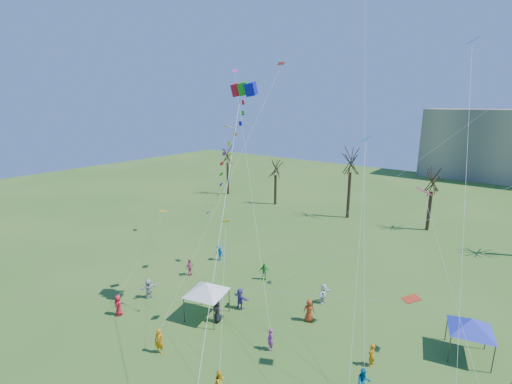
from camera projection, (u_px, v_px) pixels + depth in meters
The scene contains 6 objects.
bare_tree_row at pixel (438, 183), 43.72m from camera, with size 70.93×7.54×10.53m.
big_box_kite at pixel (229, 162), 24.56m from camera, with size 4.83×7.34×20.41m.
canopy_tent_white at pixel (206, 288), 27.36m from camera, with size 3.80×3.80×2.95m.
canopy_tent_blue at pixel (471, 324), 23.09m from camera, with size 3.59×3.59×2.77m.
festival_crowd at pixel (273, 327), 25.27m from camera, with size 26.73×13.99×1.81m.
small_kites_aloft at pixel (335, 145), 24.67m from camera, with size 30.23×17.62×32.94m.
Camera 1 is at (11.70, -11.78, 16.28)m, focal length 25.00 mm.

